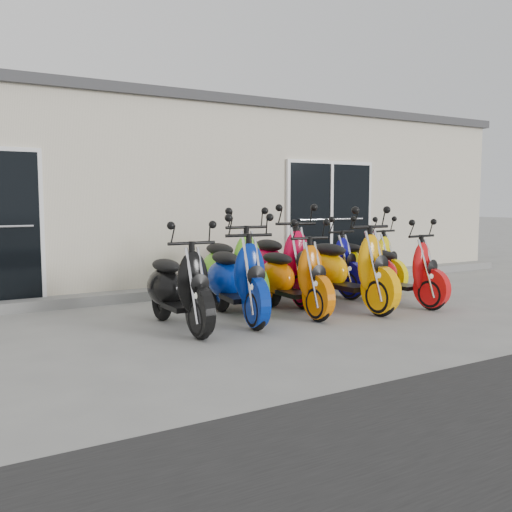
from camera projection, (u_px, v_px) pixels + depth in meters
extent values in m
plane|color=gray|center=(278.00, 313.00, 7.92)|extent=(80.00, 80.00, 0.00)
cube|color=beige|center=(146.00, 198.00, 12.20)|extent=(14.00, 6.00, 3.20)
cube|color=#3F3F42|center=(145.00, 119.00, 12.04)|extent=(14.20, 6.20, 0.16)
cube|color=gray|center=(213.00, 289.00, 9.64)|extent=(14.00, 0.40, 0.15)
cube|color=black|center=(4.00, 222.00, 8.02)|extent=(1.07, 0.08, 2.22)
cube|color=black|center=(330.00, 216.00, 10.97)|extent=(2.02, 0.08, 2.22)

